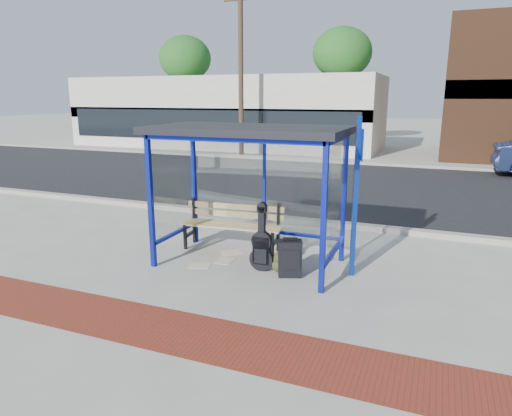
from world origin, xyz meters
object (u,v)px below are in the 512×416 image
at_px(bench, 232,223).
at_px(suitcase, 290,258).
at_px(guitar_bag, 262,247).
at_px(backpack, 280,262).

xyz_separation_m(bench, suitcase, (1.46, -0.93, -0.22)).
height_order(bench, guitar_bag, guitar_bag).
xyz_separation_m(bench, backpack, (1.25, -0.81, -0.35)).
relative_size(suitcase, backpack, 1.78).
relative_size(guitar_bag, backpack, 3.01).
bearing_deg(backpack, bench, 162.19).
bearing_deg(guitar_bag, bench, 134.61).
xyz_separation_m(bench, guitar_bag, (0.94, -0.85, -0.12)).
height_order(guitar_bag, suitcase, guitar_bag).
xyz_separation_m(suitcase, backpack, (-0.21, 0.12, -0.13)).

